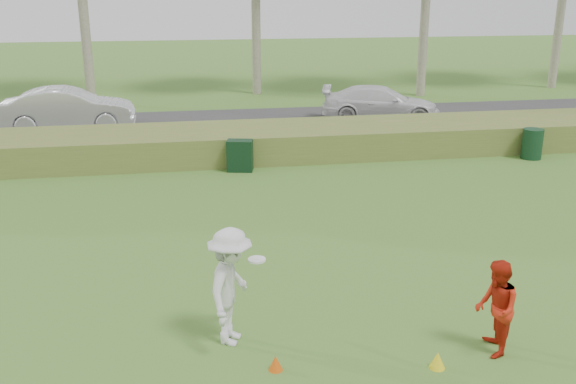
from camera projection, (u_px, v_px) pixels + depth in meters
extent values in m
plane|color=#3A6923|center=(335.00, 357.00, 9.48)|extent=(120.00, 120.00, 0.00)
cube|color=#556729|center=(245.00, 142.00, 20.60)|extent=(80.00, 3.00, 0.90)
cube|color=#2D2D2D|center=(231.00, 124.00, 25.41)|extent=(80.00, 6.00, 0.06)
imported|color=silver|center=(231.00, 287.00, 9.63)|extent=(1.09, 1.36, 1.85)
cylinder|color=white|center=(257.00, 260.00, 9.57)|extent=(0.27, 0.27, 0.03)
imported|color=red|center=(496.00, 308.00, 9.38)|extent=(0.72, 0.83, 1.47)
cone|color=#D8500B|center=(276.00, 363.00, 9.13)|extent=(0.21, 0.21, 0.23)
cone|color=yellow|center=(437.00, 360.00, 9.17)|extent=(0.23, 0.23, 0.25)
cube|color=black|center=(240.00, 156.00, 18.92)|extent=(0.83, 0.62, 0.93)
cylinder|color=#11331C|center=(532.00, 144.00, 20.29)|extent=(0.84, 0.84, 0.95)
imported|color=silver|center=(69.00, 109.00, 23.98)|extent=(4.85, 1.78, 1.59)
imported|color=silver|center=(381.00, 103.00, 25.83)|extent=(5.02, 3.07, 1.36)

